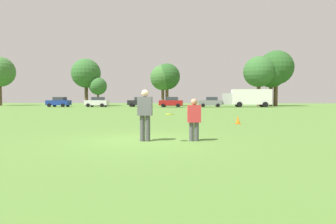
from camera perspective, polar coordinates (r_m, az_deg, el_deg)
ground_plane at (r=10.28m, az=-5.70°, el=-5.75°), size 174.39×174.39×0.00m
player_thrower at (r=10.09m, az=-4.63°, el=-0.05°), size 0.51×0.30×1.82m
player_defender at (r=10.14m, az=5.24°, el=-1.11°), size 0.49×0.31×1.51m
frisbee at (r=9.82m, az=0.30°, el=-0.48°), size 0.27×0.27×0.07m
traffic_cone at (r=17.51m, az=13.81°, el=-1.58°), size 0.32×0.32×0.48m
parked_car_near_left at (r=56.22m, az=-21.01°, el=1.90°), size 4.24×2.29×1.82m
parked_car_mid_left at (r=53.89m, az=-14.00°, el=1.97°), size 4.24×2.29×1.82m
parked_car_center at (r=53.75m, az=-5.73°, el=2.04°), size 4.24×2.29×1.82m
parked_car_mid_right at (r=50.66m, az=0.68°, el=2.01°), size 4.24×2.29×1.82m
parked_car_near_right at (r=51.80m, az=8.53°, el=2.00°), size 4.24×2.29×1.82m
box_truck at (r=53.23m, az=15.61°, el=2.84°), size 8.55×3.14×3.18m
tree_west_maple at (r=62.99m, az=-16.09°, el=7.43°), size 6.12×6.12×9.95m
tree_center_elm at (r=61.27m, az=-13.84°, el=5.04°), size 3.69×3.69×5.99m
tree_east_birch at (r=60.04m, az=-1.05°, el=6.86°), size 5.27×5.27×8.57m
tree_east_oak at (r=60.14m, az=-0.20°, el=7.07°), size 5.47×5.47×8.90m
tree_far_east_pine at (r=60.28m, az=17.72°, el=7.65°), size 6.15×6.15×9.99m
tree_far_west_pine at (r=62.57m, az=19.95°, el=7.34°), size 6.06×6.06×9.85m
tree_horizon_center at (r=63.27m, az=20.81°, el=8.25°), size 7.02×7.02×11.42m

